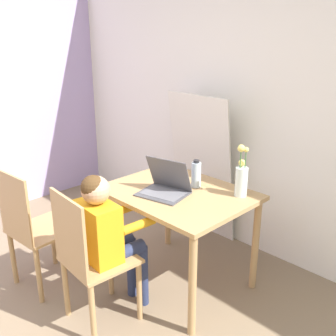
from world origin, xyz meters
The scene contains 9 objects.
wall_back centered at (0.00, 2.23, 1.25)m, with size 6.40×0.05×2.50m.
dining_table centered at (-0.03, 1.38, 0.63)m, with size 0.98×0.77×0.73m.
chair_occupied centered at (-0.11, 0.68, 0.47)m, with size 0.43×0.43×0.91m.
chair_spare centered at (-0.70, 0.62, 0.47)m, with size 0.43×0.43×0.91m.
person_seated centered at (-0.10, 0.81, 0.62)m, with size 0.33×0.44×1.00m.
laptop centered at (-0.08, 1.30, 0.78)m, with size 0.36×0.32×0.25m.
flower_vase centered at (0.31, 1.63, 0.86)m, with size 0.08×0.08×0.36m.
water_bottle centered at (-0.01, 1.54, 0.82)m, with size 0.07×0.07×0.20m.
cardboard_panel centered at (-0.42, 2.07, 0.64)m, with size 0.65×0.20×1.29m.
Camera 1 is at (1.70, -0.44, 1.79)m, focal length 42.00 mm.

